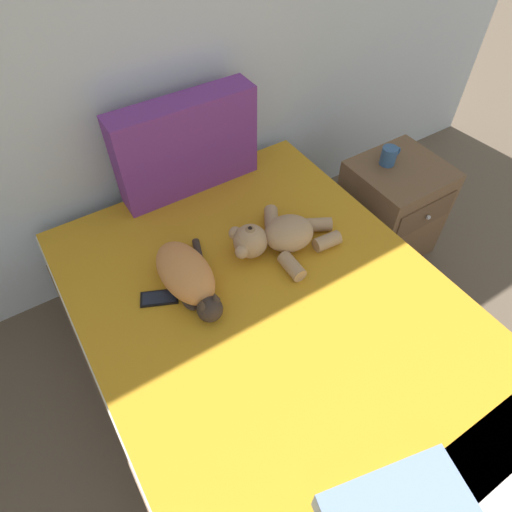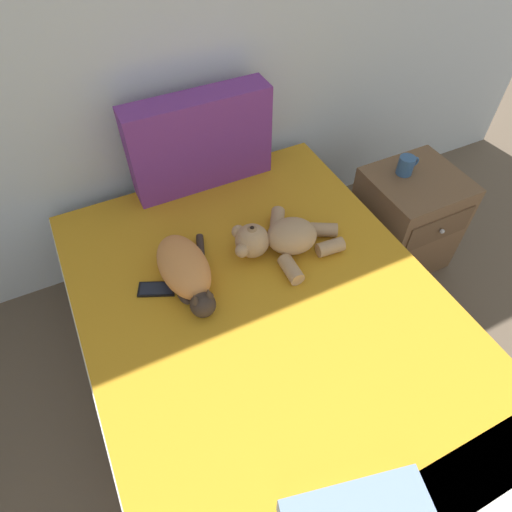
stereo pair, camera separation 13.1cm
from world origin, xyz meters
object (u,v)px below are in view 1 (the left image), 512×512
Objects in this scene: nightstand at (391,209)px; mug at (389,156)px; cat at (188,276)px; teddy_bear at (278,236)px; cell_phone at (159,298)px; bed at (279,352)px; patterned_cushion at (187,146)px.

mug is (-0.04, 0.07, 0.33)m from nightstand.
cat is 0.87× the size of teddy_bear.
teddy_bear is 0.55m from cell_phone.
bed is at bearing -42.44° from cell_phone.
mug reaches higher than cell_phone.
cell_phone is at bearing 174.52° from cat.
mug reaches higher than bed.
teddy_bear is 4.08× the size of mug.
cat is 0.75× the size of nightstand.
teddy_bear is at bearing -2.20° from cell_phone.
patterned_cushion is 0.66m from cat.
cat is at bearing -5.48° from cell_phone.
patterned_cushion is at bearing 101.93° from teddy_bear.
patterned_cushion is (0.07, 0.89, 0.50)m from bed.
nightstand is 4.74× the size of mug.
patterned_cushion is at bearing 153.15° from nightstand.
teddy_bear reaches higher than cat.
nightstand is (1.03, 0.40, 0.01)m from bed.
cell_phone is 1.35m from mug.
mug is at bearing -24.18° from patterned_cushion.
teddy_bear is at bearing -173.85° from nightstand.
cat reaches higher than bed.
patterned_cushion reaches higher than bed.
cat reaches higher than mug.
teddy_bear is at bearing -1.21° from cat.
cell_phone is (-0.55, 0.02, -0.06)m from teddy_bear.
teddy_bear reaches higher than cell_phone.
mug is (1.35, 0.14, 0.06)m from cell_phone.
bed is at bearing -158.83° from nightstand.
mug is (0.92, -0.41, -0.16)m from patterned_cushion.
nightstand is 0.34m from mug.
cell_phone is at bearing -127.39° from patterned_cushion.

